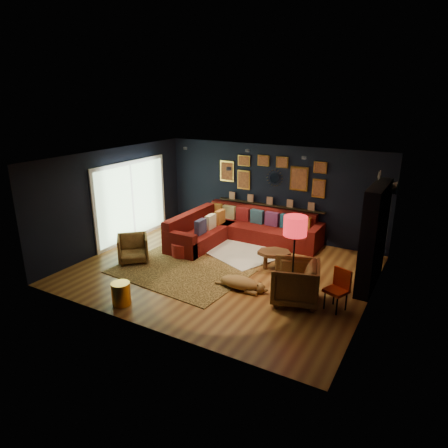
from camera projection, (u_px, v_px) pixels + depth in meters
The scene contains 20 objects.
floor at pixel (222, 270), 9.31m from camera, with size 6.50×6.50×0.00m, color #97612A.
room_walls at pixel (222, 204), 8.81m from camera, with size 6.50×6.50×6.50m.
sectional at pixel (236, 230), 10.99m from camera, with size 3.41×2.69×0.86m.
ledge at pixel (270, 205), 11.23m from camera, with size 3.20×0.12×0.04m, color black.
gallery_wall at pixel (271, 174), 10.99m from camera, with size 3.15×0.04×1.02m.
sunburst_mirror at pixel (275, 178), 10.98m from camera, with size 0.47×0.16×0.47m.
fireplace at pixel (373, 240), 8.28m from camera, with size 0.31×1.60×2.20m.
deer_head at pixel (385, 187), 8.35m from camera, with size 0.50×0.28×0.45m.
sliding_door at pixel (132, 201), 10.97m from camera, with size 0.06×2.80×2.20m.
ceiling_spots at pixel (240, 155), 9.17m from camera, with size 3.30×2.50×0.06m.
shag_rug at pixel (238, 251), 10.40m from camera, with size 2.11×1.53×0.03m, color silver.
leopard_rug at pixel (180, 271), 9.21m from camera, with size 2.95×2.11×0.02m, color #B78944.
coffee_table at pixel (274, 254), 9.29m from camera, with size 0.96×0.84×0.40m.
pouf at pixel (182, 249), 10.02m from camera, with size 0.50×0.50×0.33m, color maroon.
armchair_left at pixel (133, 247), 9.68m from camera, with size 0.70×0.66×0.72m, color #B67D3A.
armchair_right at pixel (295, 280), 7.77m from camera, with size 0.88×0.82×0.90m, color #B67D3A.
gold_stool at pixel (121, 294), 7.73m from camera, with size 0.36×0.36×0.45m, color gold.
orange_chair at pixel (339, 286), 7.50m from camera, with size 0.49×0.49×0.80m.
floor_lamp at pixel (295, 229), 7.72m from camera, with size 0.46×0.46×1.68m.
dog at pixel (240, 280), 8.33m from camera, with size 1.18×0.58×0.37m, color #9D7741, non-canonical shape.
Camera 1 is at (4.23, -7.38, 3.93)m, focal length 32.00 mm.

